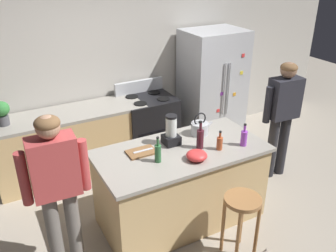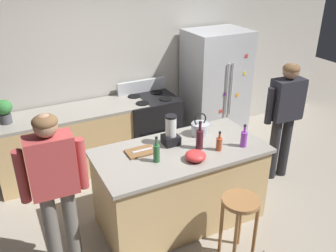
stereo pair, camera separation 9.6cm
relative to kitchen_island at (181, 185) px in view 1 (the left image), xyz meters
The scene contains 19 objects.
ground_plane 0.45m from the kitchen_island, ahead, with size 14.00×14.00×0.00m, color #9E9384.
back_wall 2.15m from the kitchen_island, 90.00° to the left, with size 8.00×0.10×2.70m, color #BCB7AD.
kitchen_island is the anchor object (origin of this frame).
back_counter_run 1.74m from the kitchen_island, 117.30° to the left, with size 2.00×0.64×0.90m.
refrigerator 2.12m from the kitchen_island, 46.36° to the left, with size 0.90×0.73×1.77m.
stove_range 1.56m from the kitchen_island, 77.91° to the left, with size 0.76×0.65×1.08m.
person_by_island_left 1.44m from the kitchen_island, behind, with size 0.59×0.24×1.63m.
person_by_sink_right 1.69m from the kitchen_island, ahead, with size 0.60×0.25×1.59m.
bar_stool 0.81m from the kitchen_island, 73.44° to the right, with size 0.36×0.36×0.69m.
potted_plant 2.30m from the kitchen_island, 135.60° to the left, with size 0.20×0.20×0.30m.
blender_appliance 0.61m from the kitchen_island, 101.72° to the left, with size 0.17×0.17×0.34m.
bottle_soda 0.87m from the kitchen_island, 20.42° to the right, with size 0.07×0.07×0.26m.
bottle_olive_oil 0.65m from the kitchen_island, 163.47° to the right, with size 0.07×0.07×0.28m.
bottle_cooking_sauce 0.66m from the kitchen_island, 27.81° to the right, with size 0.06×0.06×0.22m.
bottle_wine 0.60m from the kitchen_island, 18.20° to the right, with size 0.08×0.08×0.32m.
mixing_bowl 0.56m from the kitchen_island, 83.14° to the right, with size 0.21×0.21×0.10m, color red.
tea_kettle 0.68m from the kitchen_island, 30.25° to the left, with size 0.28×0.20×0.27m.
cutting_board 0.63m from the kitchen_island, 161.16° to the left, with size 0.30×0.20×0.02m, color brown.
chef_knife 0.62m from the kitchen_island, 160.25° to the left, with size 0.22×0.03×0.01m, color #B7BABF.
Camera 1 is at (-1.72, -2.87, 2.79)m, focal length 38.69 mm.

